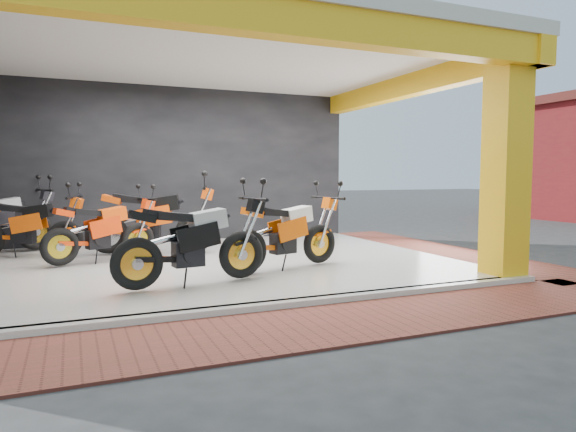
# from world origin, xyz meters

# --- Properties ---
(ground) EXTENTS (80.00, 80.00, 0.00)m
(ground) POSITION_xyz_m (0.00, 0.00, 0.00)
(ground) COLOR #2D2D30
(ground) RESTS_ON ground
(showroom_floor) EXTENTS (8.00, 6.00, 0.10)m
(showroom_floor) POSITION_xyz_m (0.00, 2.00, 0.05)
(showroom_floor) COLOR white
(showroom_floor) RESTS_ON ground
(showroom_ceiling) EXTENTS (8.40, 6.40, 0.20)m
(showroom_ceiling) POSITION_xyz_m (0.00, 2.00, 3.60)
(showroom_ceiling) COLOR beige
(showroom_ceiling) RESTS_ON corner_column
(back_wall) EXTENTS (8.20, 0.20, 3.50)m
(back_wall) POSITION_xyz_m (0.00, 5.10, 1.75)
(back_wall) COLOR black
(back_wall) RESTS_ON ground
(corner_column) EXTENTS (0.50, 0.50, 3.50)m
(corner_column) POSITION_xyz_m (3.75, -0.75, 1.75)
(corner_column) COLOR #EDAF14
(corner_column) RESTS_ON ground
(header_beam_front) EXTENTS (8.40, 0.30, 0.40)m
(header_beam_front) POSITION_xyz_m (0.00, -1.00, 3.30)
(header_beam_front) COLOR #EDAF14
(header_beam_front) RESTS_ON corner_column
(header_beam_right) EXTENTS (0.30, 6.40, 0.40)m
(header_beam_right) POSITION_xyz_m (4.00, 2.00, 3.30)
(header_beam_right) COLOR #EDAF14
(header_beam_right) RESTS_ON corner_column
(floor_kerb) EXTENTS (8.00, 0.20, 0.10)m
(floor_kerb) POSITION_xyz_m (0.00, -1.02, 0.05)
(floor_kerb) COLOR white
(floor_kerb) RESTS_ON ground
(paver_front) EXTENTS (9.00, 1.40, 0.03)m
(paver_front) POSITION_xyz_m (0.00, -1.80, 0.01)
(paver_front) COLOR brown
(paver_front) RESTS_ON ground
(paver_right) EXTENTS (1.40, 7.00, 0.03)m
(paver_right) POSITION_xyz_m (4.80, 2.00, 0.01)
(paver_right) COLOR brown
(paver_right) RESTS_ON ground
(moto_hero) EXTENTS (2.28, 1.31, 1.31)m
(moto_hero) POSITION_xyz_m (1.58, 1.01, 0.76)
(moto_hero) COLOR #E85709
(moto_hero) RESTS_ON showroom_floor
(moto_row_a) EXTENTS (2.32, 1.13, 1.36)m
(moto_row_a) POSITION_xyz_m (0.02, 0.32, 0.78)
(moto_row_a) COLOR black
(moto_row_a) RESTS_ON showroom_floor
(moto_row_b) EXTENTS (2.57, 1.51, 1.48)m
(moto_row_b) POSITION_xyz_m (-0.04, 2.99, 0.84)
(moto_row_b) COLOR #FF530A
(moto_row_b) RESTS_ON showroom_floor
(moto_row_c) EXTENTS (2.18, 1.39, 1.25)m
(moto_row_c) POSITION_xyz_m (-1.09, 2.83, 0.73)
(moto_row_c) COLOR #FF3A0A
(moto_row_c) RESTS_ON showroom_floor
(moto_row_d) EXTENTS (2.24, 1.42, 1.28)m
(moto_row_d) POSITION_xyz_m (-2.26, 3.51, 0.74)
(moto_row_d) COLOR #FD580A
(moto_row_d) RESTS_ON showroom_floor
(moto_row_e) EXTENTS (2.46, 1.64, 1.41)m
(moto_row_e) POSITION_xyz_m (-2.80, 4.50, 0.81)
(moto_row_e) COLOR black
(moto_row_e) RESTS_ON showroom_floor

